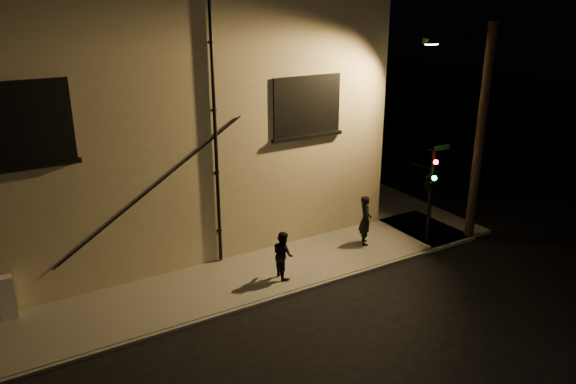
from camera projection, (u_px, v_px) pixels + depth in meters
ground at (314, 287)px, 17.31m from camera, size 90.00×90.00×0.00m
sidewalk at (277, 229)px, 21.43m from camera, size 21.00×16.00×0.12m
building at (123, 107)px, 21.64m from camera, size 16.20×12.23×8.80m
pedestrian_a at (365, 220)px, 19.74m from camera, size 0.68×0.78×1.80m
pedestrian_b at (283, 254)px, 17.47m from camera, size 0.63×0.78×1.52m
traffic_signal at (430, 180)px, 19.23m from camera, size 1.18×2.06×3.53m
streetlamp_pole at (478, 131)px, 19.43m from camera, size 2.05×1.40×7.71m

